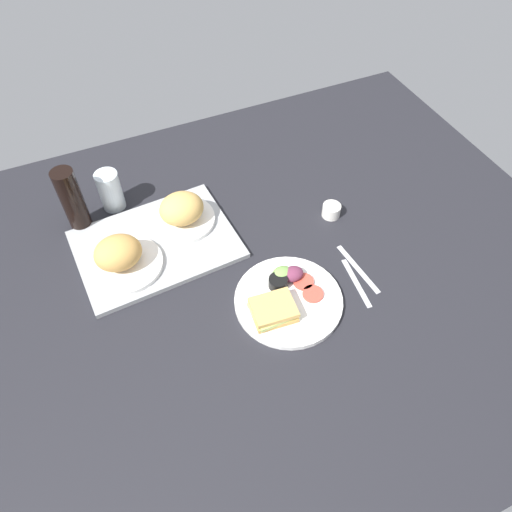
% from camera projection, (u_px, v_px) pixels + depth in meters
% --- Properties ---
extents(ground_plane, '(1.90, 1.50, 0.03)m').
position_uv_depth(ground_plane, '(254.00, 278.00, 1.36)').
color(ground_plane, black).
extents(serving_tray, '(0.47, 0.36, 0.02)m').
position_uv_depth(serving_tray, '(156.00, 244.00, 1.41)').
color(serving_tray, '#9EA0A3').
rests_on(serving_tray, ground_plane).
extents(bread_plate_near, '(0.21, 0.21, 0.10)m').
position_uv_depth(bread_plate_near, '(120.00, 257.00, 1.32)').
color(bread_plate_near, white).
rests_on(bread_plate_near, serving_tray).
extents(bread_plate_far, '(0.20, 0.20, 0.10)m').
position_uv_depth(bread_plate_far, '(182.00, 212.00, 1.42)').
color(bread_plate_far, white).
rests_on(bread_plate_far, serving_tray).
extents(plate_with_salad, '(0.29, 0.29, 0.05)m').
position_uv_depth(plate_with_salad, '(286.00, 298.00, 1.28)').
color(plate_with_salad, white).
rests_on(plate_with_salad, ground_plane).
extents(drinking_glass, '(0.07, 0.07, 0.13)m').
position_uv_depth(drinking_glass, '(110.00, 191.00, 1.47)').
color(drinking_glass, silver).
rests_on(drinking_glass, ground_plane).
extents(soda_bottle, '(0.06, 0.06, 0.21)m').
position_uv_depth(soda_bottle, '(72.00, 201.00, 1.38)').
color(soda_bottle, black).
rests_on(soda_bottle, ground_plane).
extents(espresso_cup, '(0.06, 0.06, 0.04)m').
position_uv_depth(espresso_cup, '(331.00, 211.00, 1.48)').
color(espresso_cup, silver).
rests_on(espresso_cup, ground_plane).
extents(fork, '(0.03, 0.17, 0.01)m').
position_uv_depth(fork, '(356.00, 283.00, 1.33)').
color(fork, '#B7B7BC').
rests_on(fork, ground_plane).
extents(knife, '(0.03, 0.19, 0.01)m').
position_uv_depth(knife, '(358.00, 269.00, 1.36)').
color(knife, '#B7B7BC').
rests_on(knife, ground_plane).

